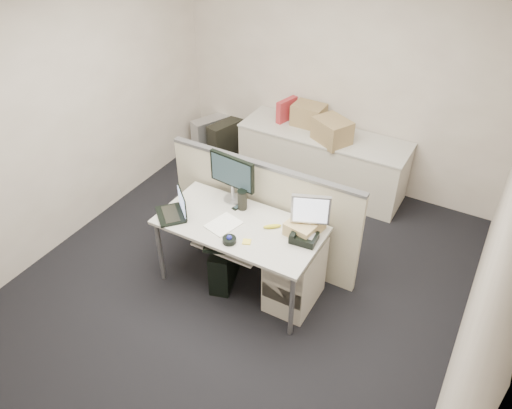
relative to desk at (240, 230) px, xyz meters
The scene contains 28 objects.
floor 0.67m from the desk, ahead, with size 4.00×4.50×0.01m, color black.
wall_back 2.35m from the desk, 90.00° to the left, with size 4.00×0.02×2.70m, color beige.
wall_front 2.35m from the desk, 90.00° to the right, with size 4.00×0.02×2.70m, color beige.
wall_left 2.11m from the desk, behind, with size 0.02×4.50×2.70m, color beige.
wall_right 2.11m from the desk, ahead, with size 0.02×4.50×2.70m, color beige.
desk is the anchor object (origin of this frame).
keyboard_tray 0.19m from the desk, 90.00° to the right, with size 0.62×0.32×0.02m, color beige.
drawer_pedestal 0.65m from the desk, ahead, with size 0.40×0.55×0.65m, color #B5AD9F.
cubicle_partition 0.46m from the desk, 90.00° to the left, with size 2.00×0.06×1.10m, color #BEB197.
back_counter 1.95m from the desk, 90.00° to the left, with size 2.00×0.60×0.72m, color #B5AD9F.
monitor_main 0.49m from the desk, 130.36° to the left, with size 0.48×0.19×0.48m, color black.
monitor_small 0.68m from the desk, 16.69° to the left, with size 0.33×0.17×0.41m, color #B7B7BC.
laptop 0.68m from the desk, 162.14° to the right, with size 0.32×0.24×0.24m, color black.
trackball 0.27m from the desk, 78.82° to the right, with size 0.12×0.12×0.05m, color black.
desk_phone 0.61m from the desk, ahead, with size 0.22×0.18×0.07m, color black.
paper_stack 0.16m from the desk, 146.31° to the right, with size 0.23×0.29×0.01m, color white.
sticky_pad 0.26m from the desk, 45.00° to the right, with size 0.07×0.07×0.01m, color #FFE245.
travel_mug 0.29m from the desk, 114.44° to the left, with size 0.09×0.09×0.19m, color black.
banana 0.31m from the desk, 19.65° to the left, with size 0.17×0.04×0.04m, color gold.
cellphone 0.26m from the desk, 126.87° to the left, with size 0.05×0.09×0.01m, color black.
manila_folders 0.60m from the desk, 19.98° to the left, with size 0.25×0.32×0.12m, color tan.
keyboard 0.23m from the desk, 77.20° to the right, with size 0.49×0.17×0.03m, color black.
pc_tower_desk 0.47m from the desk, 161.57° to the right, with size 0.19×0.47×0.44m, color black.
pc_tower_spare_dark 2.53m from the desk, 125.54° to the left, with size 0.20×0.50×0.47m, color black.
pc_tower_spare_silver 2.68m from the desk, 129.94° to the left, with size 0.20×0.50×0.47m, color #B7B7BC.
cardboard_box_left 2.08m from the desk, 97.39° to the left, with size 0.37×0.28×0.28m, color #A08250.
cardboard_box_right 1.83m from the desk, 85.74° to the left, with size 0.40×0.31×0.29m, color #A08250.
red_binder 2.11m from the desk, 105.16° to the left, with size 0.07×0.31×0.29m, color #AC2A31.
Camera 1 is at (1.85, -2.98, 3.54)m, focal length 35.00 mm.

